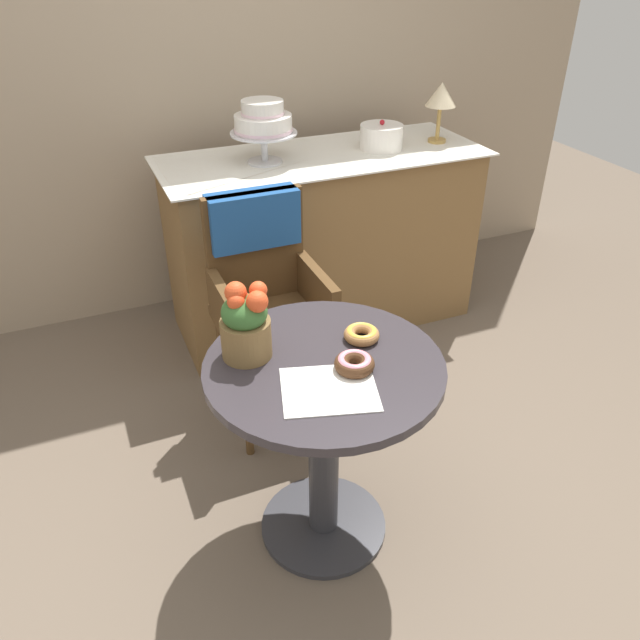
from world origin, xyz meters
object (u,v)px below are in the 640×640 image
at_px(donut_mid, 362,334).
at_px(tiered_cake_stand, 263,122).
at_px(cafe_table, 324,417).
at_px(donut_front, 354,363).
at_px(flower_vase, 246,321).
at_px(round_layer_cake, 381,137).
at_px(wicker_chair, 263,275).
at_px(table_lamp, 441,97).

bearing_deg(donut_mid, tiered_cake_stand, 85.06).
height_order(cafe_table, tiered_cake_stand, tiered_cake_stand).
bearing_deg(donut_front, flower_vase, 143.40).
distance_m(donut_front, round_layer_cake, 1.57).
height_order(cafe_table, donut_front, donut_front).
relative_size(donut_front, round_layer_cake, 0.57).
xyz_separation_m(wicker_chair, round_layer_cake, (0.79, 0.55, 0.32)).
bearing_deg(table_lamp, tiered_cake_stand, 178.24).
bearing_deg(donut_mid, flower_vase, 170.46).
distance_m(donut_front, donut_mid, 0.16).
bearing_deg(donut_mid, donut_front, -123.49).
height_order(wicker_chair, donut_front, wicker_chair).
bearing_deg(cafe_table, donut_mid, 23.83).
distance_m(cafe_table, wicker_chair, 0.75).
distance_m(cafe_table, tiered_cake_stand, 1.44).
bearing_deg(flower_vase, cafe_table, -33.31).
relative_size(donut_mid, round_layer_cake, 0.54).
bearing_deg(tiered_cake_stand, flower_vase, -111.28).
xyz_separation_m(round_layer_cake, table_lamp, (0.31, -0.01, 0.16)).
distance_m(wicker_chair, flower_vase, 0.68).
relative_size(donut_mid, flower_vase, 0.45).
bearing_deg(wicker_chair, round_layer_cake, 36.17).
bearing_deg(round_layer_cake, wicker_chair, -145.45).
bearing_deg(donut_front, tiered_cake_stand, 81.84).
height_order(wicker_chair, donut_mid, wicker_chair).
relative_size(cafe_table, tiered_cake_stand, 2.40).
bearing_deg(wicker_chair, tiered_cake_stand, 71.23).
relative_size(donut_front, table_lamp, 0.41).
relative_size(wicker_chair, round_layer_cake, 4.62).
bearing_deg(round_layer_cake, tiered_cake_stand, 177.90).
bearing_deg(tiered_cake_stand, cafe_table, -101.41).
xyz_separation_m(wicker_chair, table_lamp, (1.10, 0.54, 0.48)).
distance_m(donut_front, tiered_cake_stand, 1.42).
bearing_deg(flower_vase, donut_front, -36.60).
height_order(wicker_chair, tiered_cake_stand, tiered_cake_stand).
relative_size(wicker_chair, table_lamp, 3.35).
bearing_deg(tiered_cake_stand, donut_front, -98.16).
bearing_deg(flower_vase, table_lamp, 40.29).
relative_size(donut_front, flower_vase, 0.48).
distance_m(cafe_table, round_layer_cake, 1.60).
distance_m(round_layer_cake, table_lamp, 0.35).
height_order(donut_front, tiered_cake_stand, tiered_cake_stand).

